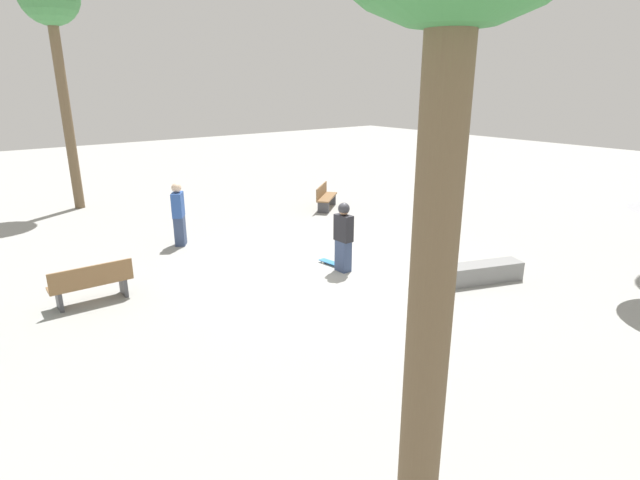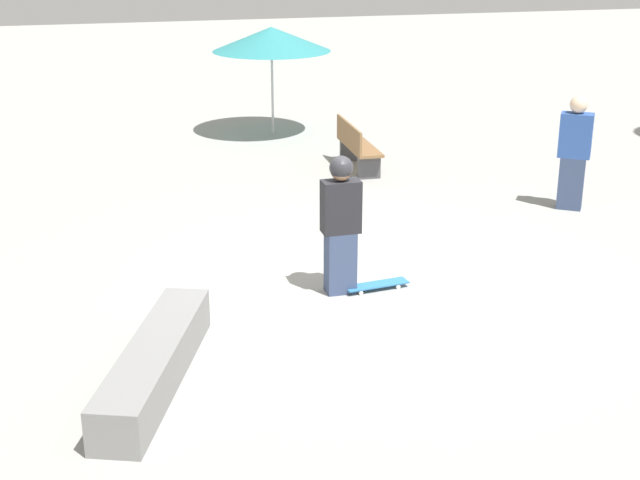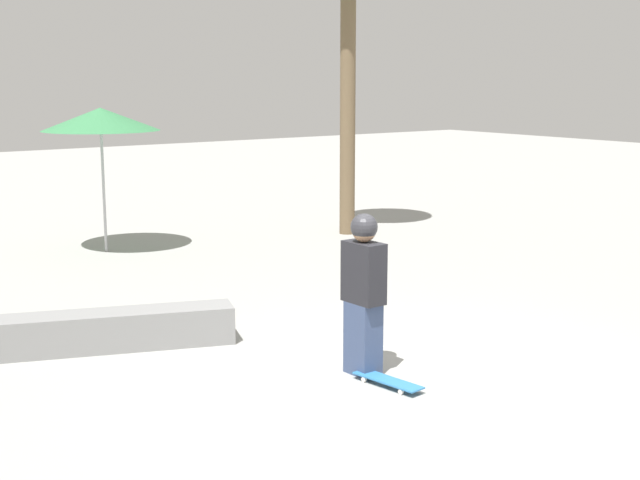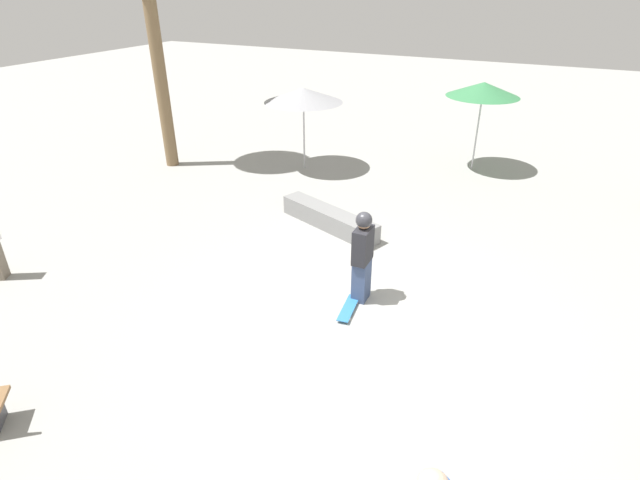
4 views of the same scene
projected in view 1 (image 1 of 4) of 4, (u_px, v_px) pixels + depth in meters
The scene contains 9 objects.
ground_plane at pixel (324, 267), 12.29m from camera, with size 60.00×60.00×0.00m, color #9E9E99.
skater_main at pixel (343, 235), 11.79m from camera, with size 0.28×0.45×1.69m.
skateboard at pixel (333, 263), 12.40m from camera, with size 0.30×0.82×0.07m.
concrete_ledge at pixel (468, 274), 11.24m from camera, with size 2.65×1.37×0.43m.
bench_near at pixel (92, 284), 10.19m from camera, with size 1.61×0.48×0.85m.
bench_far at pixel (325, 197), 17.85m from camera, with size 1.51×1.36×0.85m.
palm_tree_far_back at pixel (50, 7), 16.10m from camera, with size 1.91×1.91×8.00m.
bystander_watching at pixel (179, 214), 13.72m from camera, with size 0.49×0.55×1.76m.
bystander_far at pixel (440, 188), 17.40m from camera, with size 0.52×0.44×1.65m.
Camera 1 is at (-7.16, -9.02, 4.35)m, focal length 28.00 mm.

